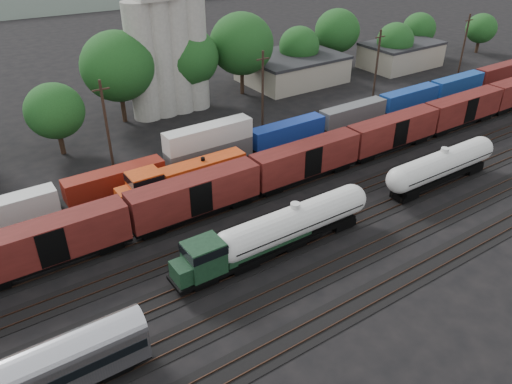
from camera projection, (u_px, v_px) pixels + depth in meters
ground at (286, 216)px, 56.17m from camera, size 600.00×600.00×0.00m
tracks at (286, 215)px, 56.15m from camera, size 180.00×33.20×0.20m
green_locomotive at (241, 247)px, 46.99m from camera, size 16.15×2.85×4.27m
tank_car_a at (295, 223)px, 49.82m from camera, size 18.49×3.31×4.84m
tank_car_b at (442, 165)px, 60.78m from camera, size 18.18×3.25×4.76m
orange_locomotive at (181, 179)px, 58.25m from camera, size 17.70×2.95×4.42m
boxcar_string at (195, 195)px, 54.01m from camera, size 138.20×2.90×4.20m
container_wall at (245, 141)px, 67.79m from camera, size 187.13×2.60×5.80m
grain_silo at (166, 44)px, 77.78m from camera, size 13.40×5.00×29.00m
industrial_sheds at (191, 95)px, 83.27m from camera, size 119.38×17.26×5.10m
tree_band at (112, 75)px, 76.07m from camera, size 164.11×19.18×14.35m
utility_poles at (191, 106)px, 68.75m from camera, size 122.20×0.36×12.00m
distant_hills at (26, 11)px, 263.97m from camera, size 860.00×286.00×130.00m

